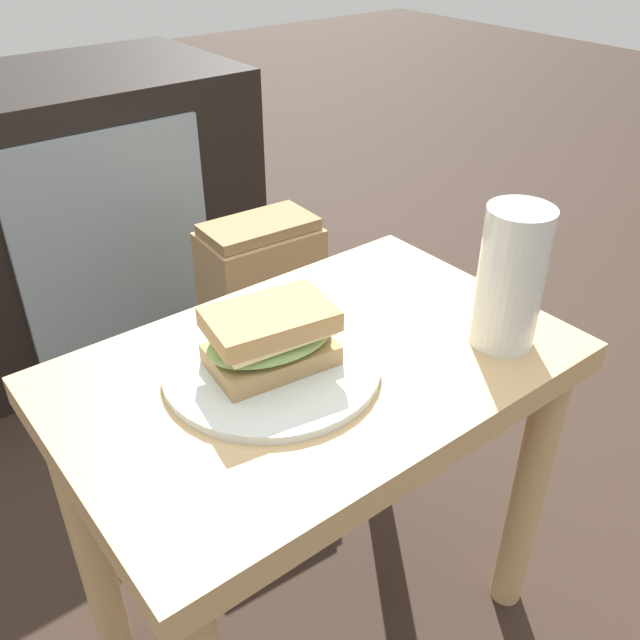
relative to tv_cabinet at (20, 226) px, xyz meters
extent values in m
plane|color=#2D2119|center=(0.05, -0.95, -0.29)|extent=(8.00, 8.00, 0.00)
cube|color=tan|center=(0.05, -0.95, 0.15)|extent=(0.56, 0.36, 0.04)
cylinder|color=tan|center=(0.30, -1.09, -0.08)|extent=(0.04, 0.04, 0.43)
cylinder|color=tan|center=(-0.19, -0.80, -0.08)|extent=(0.04, 0.04, 0.43)
cylinder|color=tan|center=(0.30, -0.80, -0.08)|extent=(0.04, 0.04, 0.43)
cube|color=black|center=(0.00, 0.00, 0.00)|extent=(0.96, 0.44, 0.58)
cube|color=#8C9EA8|center=(0.12, -0.22, 0.01)|extent=(0.40, 0.01, 0.44)
cylinder|color=silver|center=(0.01, -0.93, 0.17)|extent=(0.23, 0.23, 0.01)
cube|color=tan|center=(0.01, -0.93, 0.19)|extent=(0.14, 0.10, 0.02)
ellipsoid|color=#8CB260|center=(0.01, -0.93, 0.21)|extent=(0.15, 0.11, 0.02)
cube|color=beige|center=(0.01, -0.93, 0.22)|extent=(0.13, 0.09, 0.01)
cube|color=tan|center=(0.01, -0.93, 0.23)|extent=(0.14, 0.10, 0.02)
cylinder|color=silver|center=(0.24, -1.05, 0.25)|extent=(0.07, 0.07, 0.16)
cylinder|color=orange|center=(0.24, -1.05, 0.24)|extent=(0.06, 0.06, 0.12)
cylinder|color=white|center=(0.24, -1.05, 0.30)|extent=(0.06, 0.06, 0.01)
cube|color=tan|center=(0.29, -0.48, -0.11)|extent=(0.22, 0.15, 0.37)
cube|color=#987950|center=(0.29, -0.48, 0.09)|extent=(0.21, 0.13, 0.02)
camera|label=1|loc=(-0.32, -1.43, 0.61)|focal=38.49mm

